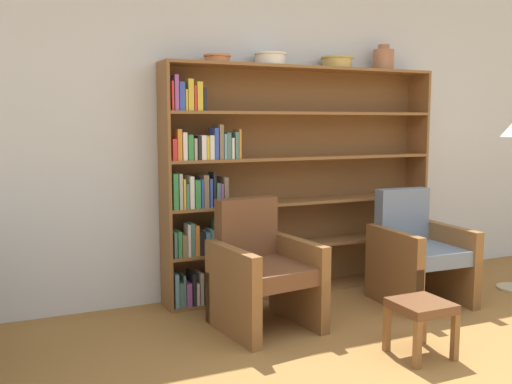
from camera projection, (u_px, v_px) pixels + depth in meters
wall_back at (294, 134)px, 5.09m from camera, size 12.00×0.06×2.75m
bookshelf at (276, 186)px, 4.88m from camera, size 2.50×0.30×1.95m
bowl_copper at (217, 58)px, 4.52m from camera, size 0.22×0.22×0.07m
bowl_brass at (270, 58)px, 4.71m from camera, size 0.28×0.28×0.10m
bowl_slate at (337, 62)px, 4.97m from camera, size 0.29×0.29×0.10m
vase_tall at (383, 59)px, 5.17m from camera, size 0.19×0.19×0.23m
armchair_leather at (262, 272)px, 4.13m from camera, size 0.71×0.75×0.92m
armchair_cushioned at (418, 253)px, 4.72m from camera, size 0.66×0.70×0.92m
footstool at (421, 312)px, 3.62m from camera, size 0.34×0.34×0.36m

